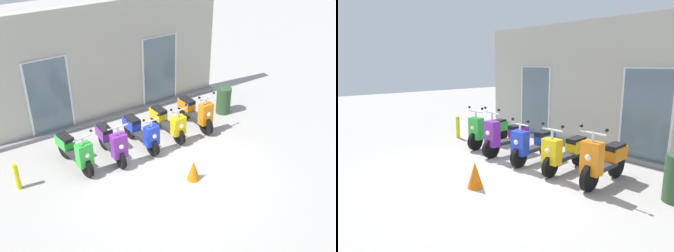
# 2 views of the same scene
# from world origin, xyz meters

# --- Properties ---
(ground_plane) EXTENTS (40.00, 40.00, 0.00)m
(ground_plane) POSITION_xyz_m (0.00, 0.00, 0.00)
(ground_plane) COLOR #A8A39E
(storefront_facade) EXTENTS (7.71, 0.50, 3.52)m
(storefront_facade) POSITION_xyz_m (-0.00, 3.41, 1.70)
(storefront_facade) COLOR #B2AD9E
(storefront_facade) RESTS_ON ground_plane
(scooter_green) EXTENTS (0.62, 1.62, 1.23)m
(scooter_green) POSITION_xyz_m (-1.87, 1.38, 0.47)
(scooter_green) COLOR black
(scooter_green) RESTS_ON ground_plane
(scooter_purple) EXTENTS (0.61, 1.57, 1.31)m
(scooter_purple) POSITION_xyz_m (-0.92, 1.22, 0.50)
(scooter_purple) COLOR black
(scooter_purple) RESTS_ON ground_plane
(scooter_blue) EXTENTS (0.53, 1.59, 1.15)m
(scooter_blue) POSITION_xyz_m (0.00, 1.32, 0.45)
(scooter_blue) COLOR black
(scooter_blue) RESTS_ON ground_plane
(scooter_yellow) EXTENTS (0.57, 1.60, 1.17)m
(scooter_yellow) POSITION_xyz_m (0.91, 1.40, 0.46)
(scooter_yellow) COLOR black
(scooter_yellow) RESTS_ON ground_plane
(scooter_orange) EXTENTS (0.59, 1.59, 1.26)m
(scooter_orange) POSITION_xyz_m (1.88, 1.37, 0.49)
(scooter_orange) COLOR black
(scooter_orange) RESTS_ON ground_plane
(traffic_cone) EXTENTS (0.32, 0.32, 0.52)m
(traffic_cone) POSITION_xyz_m (0.34, -0.66, 0.26)
(traffic_cone) COLOR orange
(traffic_cone) RESTS_ON ground_plane
(curb_bollard) EXTENTS (0.12, 0.12, 0.70)m
(curb_bollard) POSITION_xyz_m (-3.35, 1.27, 0.35)
(curb_bollard) COLOR yellow
(curb_bollard) RESTS_ON ground_plane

